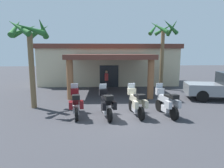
{
  "coord_description": "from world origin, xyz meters",
  "views": [
    {
      "loc": [
        -1.34,
        -9.86,
        3.28
      ],
      "look_at": [
        -0.21,
        3.0,
        1.2
      ],
      "focal_mm": 30.99,
      "sensor_mm": 36.0,
      "label": 1
    }
  ],
  "objects": [
    {
      "name": "motorcycle_black",
      "position": [
        -0.79,
        -0.22,
        0.7
      ],
      "size": [
        0.83,
        2.2,
        1.61
      ],
      "rotation": [
        0.0,
        0.0,
        1.73
      ],
      "color": "black",
      "rests_on": "ground_plane"
    },
    {
      "name": "palm_tree_near_portico",
      "position": [
        4.72,
        7.21,
        4.54
      ],
      "size": [
        2.56,
        2.7,
        6.18
      ],
      "color": "brown",
      "rests_on": "ground_plane"
    },
    {
      "name": "motorcycle_silver",
      "position": [
        2.39,
        -0.28,
        0.7
      ],
      "size": [
        0.83,
        2.2,
        1.61
      ],
      "rotation": [
        0.0,
        0.0,
        1.73
      ],
      "color": "black",
      "rests_on": "ground_plane"
    },
    {
      "name": "pedestrian",
      "position": [
        -0.35,
        7.04,
        1.02
      ],
      "size": [
        0.32,
        0.5,
        1.75
      ],
      "rotation": [
        0.0,
        0.0,
        3.48
      ],
      "color": "black",
      "rests_on": "ground_plane"
    },
    {
      "name": "ground_plane",
      "position": [
        0.0,
        0.0,
        0.0
      ],
      "size": [
        80.0,
        80.0,
        0.0
      ],
      "primitive_type": "plane",
      "color": "#38383D"
    },
    {
      "name": "motel_building",
      "position": [
        0.11,
        11.03,
        2.12
      ],
      "size": [
        14.53,
        11.27,
        4.14
      ],
      "rotation": [
        0.0,
        0.0,
        -0.05
      ],
      "color": "beige",
      "rests_on": "ground_plane"
    },
    {
      "name": "motorcycle_cream",
      "position": [
        0.8,
        -0.13,
        0.7
      ],
      "size": [
        0.79,
        2.21,
        1.61
      ],
      "rotation": [
        0.0,
        0.0,
        1.7
      ],
      "color": "black",
      "rests_on": "ground_plane"
    },
    {
      "name": "palm_tree_roadside",
      "position": [
        -5.06,
        1.82,
        3.98
      ],
      "size": [
        2.31,
        2.38,
        5.31
      ],
      "color": "brown",
      "rests_on": "ground_plane"
    },
    {
      "name": "motorcycle_maroon",
      "position": [
        -2.38,
        0.05,
        0.7
      ],
      "size": [
        0.81,
        2.21,
        1.61
      ],
      "rotation": [
        0.0,
        0.0,
        1.71
      ],
      "color": "black",
      "rests_on": "ground_plane"
    }
  ]
}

